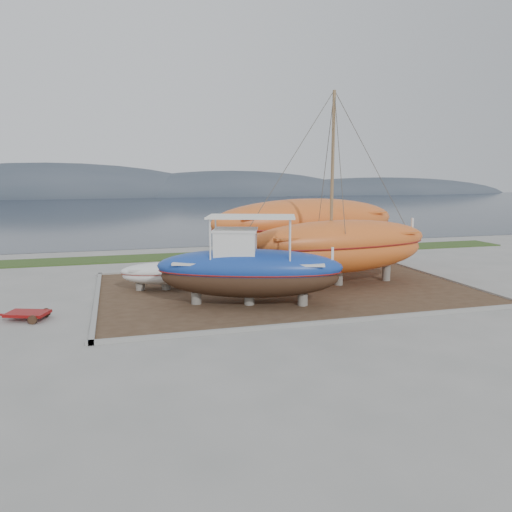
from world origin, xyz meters
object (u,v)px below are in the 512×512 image
object	(u,v)px
orange_bare_hull	(307,235)
red_trailer	(28,316)
orange_sailboat	(341,191)
blue_caique	(249,261)
white_dinghy	(166,276)

from	to	relation	value
orange_bare_hull	red_trailer	world-z (taller)	orange_bare_hull
orange_sailboat	red_trailer	distance (m)	15.42
blue_caique	white_dinghy	bearing A→B (deg)	147.48
blue_caique	red_trailer	bearing A→B (deg)	-163.03
orange_bare_hull	white_dinghy	bearing A→B (deg)	-171.08
white_dinghy	orange_bare_hull	distance (m)	9.48
white_dinghy	orange_bare_hull	xyz separation A→B (m)	(8.77, 3.33, 1.40)
blue_caique	orange_sailboat	distance (m)	6.72
white_dinghy	orange_bare_hull	size ratio (longest dim) A/B	0.35
blue_caique	white_dinghy	world-z (taller)	blue_caique
blue_caique	red_trailer	size ratio (longest dim) A/B	3.48
white_dinghy	red_trailer	xyz separation A→B (m)	(-5.81, -3.70, -0.55)
white_dinghy	red_trailer	bearing A→B (deg)	-140.06
blue_caique	white_dinghy	xyz separation A→B (m)	(-3.20, 4.00, -1.29)
blue_caique	orange_bare_hull	bearing A→B (deg)	71.61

